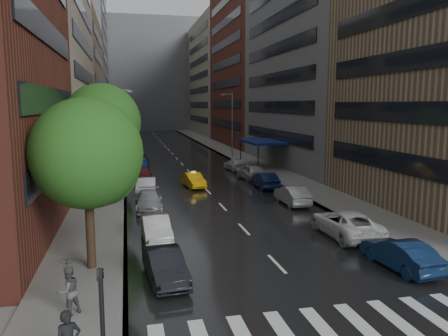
# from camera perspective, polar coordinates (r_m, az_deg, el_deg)

# --- Properties ---
(ground) EXTENTS (220.00, 220.00, 0.00)m
(ground) POSITION_cam_1_polar(r_m,az_deg,el_deg) (18.17, 11.30, -16.56)
(ground) COLOR gray
(ground) RESTS_ON ground
(road) EXTENTS (14.00, 140.00, 0.01)m
(road) POSITION_cam_1_polar(r_m,az_deg,el_deg) (65.81, -6.58, 1.67)
(road) COLOR black
(road) RESTS_ON ground
(sidewalk_left) EXTENTS (4.00, 140.00, 0.15)m
(sidewalk_left) POSITION_cam_1_polar(r_m,az_deg,el_deg) (65.47, -14.44, 1.49)
(sidewalk_left) COLOR gray
(sidewalk_left) RESTS_ON ground
(sidewalk_right) EXTENTS (4.00, 140.00, 0.15)m
(sidewalk_right) POSITION_cam_1_polar(r_m,az_deg,el_deg) (67.34, 1.06, 1.94)
(sidewalk_right) COLOR gray
(sidewalk_right) RESTS_ON ground
(crosswalk) EXTENTS (13.15, 2.80, 0.01)m
(crosswalk) POSITION_cam_1_polar(r_m,az_deg,el_deg) (16.64, 14.92, -19.11)
(crosswalk) COLOR silver
(crosswalk) RESTS_ON ground
(buildings_left) EXTENTS (8.00, 108.00, 38.00)m
(buildings_left) POSITION_cam_1_polar(r_m,az_deg,el_deg) (74.71, -19.45, 14.34)
(buildings_left) COLOR maroon
(buildings_left) RESTS_ON ground
(buildings_right) EXTENTS (8.05, 109.10, 36.00)m
(buildings_right) POSITION_cam_1_polar(r_m,az_deg,el_deg) (75.33, 4.42, 14.00)
(buildings_right) COLOR #937A5B
(buildings_right) RESTS_ON ground
(building_far) EXTENTS (40.00, 14.00, 32.00)m
(building_far) POSITION_cam_1_polar(r_m,az_deg,el_deg) (133.45, -9.89, 11.85)
(building_far) COLOR slate
(building_far) RESTS_ON ground
(tree_near) EXTENTS (4.97, 4.97, 7.92)m
(tree_near) POSITION_cam_1_polar(r_m,az_deg,el_deg) (20.30, -17.48, 1.77)
(tree_near) COLOR #382619
(tree_near) RESTS_ON ground
(tree_mid) EXTENTS (5.73, 5.73, 9.13)m
(tree_mid) POSITION_cam_1_polar(r_m,az_deg,el_deg) (33.55, -15.68, 5.73)
(tree_mid) COLOR #382619
(tree_mid) RESTS_ON ground
(tree_far) EXTENTS (4.54, 4.54, 7.24)m
(tree_far) POSITION_cam_1_polar(r_m,az_deg,el_deg) (48.41, -14.74, 4.94)
(tree_far) COLOR #382619
(tree_far) RESTS_ON ground
(taxi) EXTENTS (1.94, 4.18, 1.33)m
(taxi) POSITION_cam_1_polar(r_m,az_deg,el_deg) (40.38, -4.01, -1.56)
(taxi) COLOR #FFB50D
(taxi) RESTS_ON ground
(parked_cars_left) EXTENTS (2.53, 42.85, 1.52)m
(parked_cars_left) POSITION_cam_1_polar(r_m,az_deg,el_deg) (39.64, -10.34, -1.79)
(parked_cars_left) COLOR black
(parked_cars_left) RESTS_ON ground
(parked_cars_right) EXTENTS (2.53, 35.90, 1.59)m
(parked_cars_right) POSITION_cam_1_polar(r_m,az_deg,el_deg) (35.36, 7.91, -2.93)
(parked_cars_right) COLOR #0F2246
(parked_cars_right) RESTS_ON ground
(ped_black_umbrella) EXTENTS (1.09, 1.06, 2.09)m
(ped_black_umbrella) POSITION_cam_1_polar(r_m,az_deg,el_deg) (16.87, -19.73, -13.83)
(ped_black_umbrella) COLOR #4D4D52
(ped_black_umbrella) RESTS_ON sidewalk_left
(traffic_light) EXTENTS (0.18, 0.15, 3.45)m
(traffic_light) POSITION_cam_1_polar(r_m,az_deg,el_deg) (11.99, -15.61, -18.64)
(traffic_light) COLOR black
(traffic_light) RESTS_ON sidewalk_left
(street_lamp_left) EXTENTS (1.74, 0.22, 9.00)m
(street_lamp_left) POSITION_cam_1_polar(r_m,az_deg,el_deg) (45.09, -13.76, 4.67)
(street_lamp_left) COLOR gray
(street_lamp_left) RESTS_ON sidewalk_left
(street_lamp_right) EXTENTS (1.74, 0.22, 9.00)m
(street_lamp_right) POSITION_cam_1_polar(r_m,az_deg,el_deg) (61.81, 1.02, 5.84)
(street_lamp_right) COLOR gray
(street_lamp_right) RESTS_ON sidewalk_right
(awning) EXTENTS (4.00, 8.00, 3.12)m
(awning) POSITION_cam_1_polar(r_m,az_deg,el_deg) (52.65, 4.93, 3.46)
(awning) COLOR navy
(awning) RESTS_ON sidewalk_right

